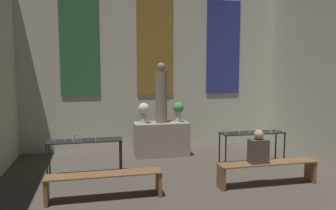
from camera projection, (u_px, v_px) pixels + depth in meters
The scene contains 10 objects.
wall_back at pixel (154, 63), 9.49m from camera, with size 7.71×0.16×4.92m.
altar at pixel (161, 139), 8.77m from camera, with size 1.44×0.64×0.89m.
statue at pixel (161, 95), 8.64m from camera, with size 0.31×0.31×1.58m.
flower_vase_left at pixel (144, 111), 8.58m from camera, with size 0.29×0.29×0.54m.
flower_vase_right at pixel (178, 110), 8.79m from camera, with size 0.29×0.29×0.54m.
candle_rack_left at pixel (85, 145), 7.00m from camera, with size 1.57×0.44×0.99m.
candle_rack_right at pixel (252, 136), 7.86m from camera, with size 1.57×0.44×0.99m.
pew_back_left at pixel (104, 180), 5.80m from camera, with size 2.02×0.36×0.47m.
pew_back_right at pixel (267, 168), 6.50m from camera, with size 2.02×0.36×0.47m.
person_seated at pixel (258, 149), 6.41m from camera, with size 0.36×0.24×0.66m.
Camera 1 is at (-1.75, 1.76, 2.31)m, focal length 35.00 mm.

